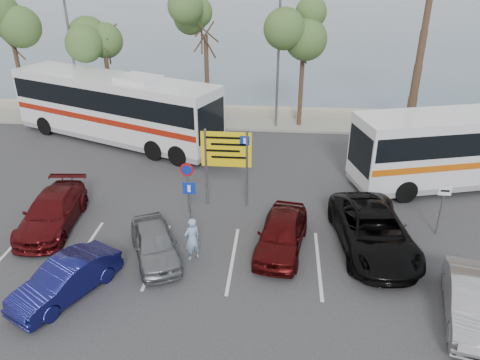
# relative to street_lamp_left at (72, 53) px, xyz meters

# --- Properties ---
(ground) EXTENTS (120.00, 120.00, 0.00)m
(ground) POSITION_rel_street_lamp_left_xyz_m (10.00, -13.52, -4.60)
(ground) COLOR #2E2E31
(ground) RESTS_ON ground
(kerb_strip) EXTENTS (44.00, 2.40, 0.15)m
(kerb_strip) POSITION_rel_street_lamp_left_xyz_m (10.00, 0.48, -4.52)
(kerb_strip) COLOR gray
(kerb_strip) RESTS_ON ground
(seawall) EXTENTS (48.00, 0.80, 0.60)m
(seawall) POSITION_rel_street_lamp_left_xyz_m (10.00, 2.48, -4.30)
(seawall) COLOR #A79D85
(seawall) RESTS_ON ground
(sea) EXTENTS (140.00, 140.00, 0.00)m
(sea) POSITION_rel_street_lamp_left_xyz_m (10.00, 46.48, -4.59)
(sea) COLOR #45626F
(sea) RESTS_ON ground
(tree_far_left) EXTENTS (3.20, 3.20, 7.60)m
(tree_far_left) POSITION_rel_street_lamp_left_xyz_m (-4.00, 0.48, 1.73)
(tree_far_left) COLOR #382619
(tree_far_left) RESTS_ON kerb_strip
(tree_left) EXTENTS (3.20, 3.20, 7.20)m
(tree_left) POSITION_rel_street_lamp_left_xyz_m (2.00, 0.48, 1.41)
(tree_left) COLOR #382619
(tree_left) RESTS_ON kerb_strip
(tree_mid) EXTENTS (3.20, 3.20, 8.00)m
(tree_mid) POSITION_rel_street_lamp_left_xyz_m (8.50, 0.48, 2.06)
(tree_mid) COLOR #382619
(tree_mid) RESTS_ON kerb_strip
(tree_right) EXTENTS (3.20, 3.20, 7.40)m
(tree_right) POSITION_rel_street_lamp_left_xyz_m (14.50, 0.48, 1.57)
(tree_right) COLOR #382619
(tree_right) RESTS_ON kerb_strip
(street_lamp_left) EXTENTS (0.45, 1.15, 8.01)m
(street_lamp_left) POSITION_rel_street_lamp_left_xyz_m (0.00, 0.00, 0.00)
(street_lamp_left) COLOR slate
(street_lamp_left) RESTS_ON kerb_strip
(street_lamp_right) EXTENTS (0.45, 1.15, 8.01)m
(street_lamp_right) POSITION_rel_street_lamp_left_xyz_m (13.00, 0.00, 0.00)
(street_lamp_right) COLOR slate
(street_lamp_right) RESTS_ON kerb_strip
(direction_sign) EXTENTS (2.20, 0.12, 3.60)m
(direction_sign) POSITION_rel_street_lamp_left_xyz_m (11.00, -10.32, -2.17)
(direction_sign) COLOR slate
(direction_sign) RESTS_ON ground
(sign_no_stop) EXTENTS (0.60, 0.08, 2.35)m
(sign_no_stop) POSITION_rel_street_lamp_left_xyz_m (9.40, -11.13, -3.02)
(sign_no_stop) COLOR slate
(sign_no_stop) RESTS_ON ground
(sign_parking) EXTENTS (0.50, 0.07, 2.25)m
(sign_parking) POSITION_rel_street_lamp_left_xyz_m (9.80, -12.73, -3.13)
(sign_parking) COLOR slate
(sign_parking) RESTS_ON ground
(sign_taxi) EXTENTS (0.50, 0.07, 2.20)m
(sign_taxi) POSITION_rel_street_lamp_left_xyz_m (19.80, -12.03, -3.18)
(sign_taxi) COLOR slate
(sign_taxi) RESTS_ON ground
(lane_markings) EXTENTS (12.02, 4.20, 0.01)m
(lane_markings) POSITION_rel_street_lamp_left_xyz_m (8.86, -14.52, -4.60)
(lane_markings) COLOR silver
(lane_markings) RESTS_ON ground
(coach_bus_left) EXTENTS (13.42, 7.81, 4.17)m
(coach_bus_left) POSITION_rel_street_lamp_left_xyz_m (3.50, -3.02, -2.67)
(coach_bus_left) COLOR silver
(coach_bus_left) RESTS_ON ground
(car_silver_a) EXTENTS (2.90, 4.04, 1.28)m
(car_silver_a) POSITION_rel_street_lamp_left_xyz_m (8.80, -14.66, -3.96)
(car_silver_a) COLOR slate
(car_silver_a) RESTS_ON ground
(car_blue) EXTENTS (3.00, 4.08, 1.28)m
(car_blue) POSITION_rel_street_lamp_left_xyz_m (6.40, -17.02, -3.96)
(car_blue) COLOR #10124F
(car_blue) RESTS_ON ground
(car_maroon) EXTENTS (2.35, 4.92, 1.38)m
(car_maroon) POSITION_rel_street_lamp_left_xyz_m (4.00, -12.88, -3.91)
(car_maroon) COLOR #500D10
(car_maroon) RESTS_ON ground
(car_red) EXTENTS (2.31, 4.40, 1.43)m
(car_red) POSITION_rel_street_lamp_left_xyz_m (13.50, -13.67, -3.89)
(car_red) COLOR #400909
(car_red) RESTS_ON ground
(suv_black) EXTENTS (3.17, 5.84, 1.55)m
(suv_black) POSITION_rel_street_lamp_left_xyz_m (17.00, -13.30, -3.82)
(suv_black) COLOR black
(suv_black) RESTS_ON ground
(car_silver_b) EXTENTS (2.30, 4.32, 1.35)m
(car_silver_b) POSITION_rel_street_lamp_left_xyz_m (19.40, -17.02, -3.92)
(car_silver_b) COLOR gray
(car_silver_b) RESTS_ON ground
(pedestrian_near) EXTENTS (0.75, 0.72, 1.73)m
(pedestrian_near) POSITION_rel_street_lamp_left_xyz_m (10.21, -14.59, -3.73)
(pedestrian_near) COLOR #83A1BF
(pedestrian_near) RESTS_ON ground
(pedestrian_far) EXTENTS (0.88, 1.05, 1.96)m
(pedestrian_far) POSITION_rel_street_lamp_left_xyz_m (21.00, -7.02, -3.62)
(pedestrian_far) COLOR #313349
(pedestrian_far) RESTS_ON ground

